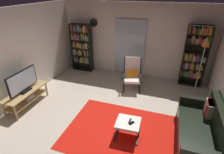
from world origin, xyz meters
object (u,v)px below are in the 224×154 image
Objects in this scene: bookshelf_near_tv at (82,46)px; leather_sofa at (203,131)px; floor_lamp_by_shelf at (205,48)px; lounge_armchair at (132,73)px; tv_remote at (130,121)px; cell_phone at (132,123)px; wall_clock at (94,23)px; television at (23,82)px; tv_stand at (27,96)px; bookshelf_near_sofa at (195,55)px; ottoman at (128,124)px.

bookshelf_near_tv is 1.00× the size of leather_sofa.
bookshelf_near_tv is 4.23m from floor_lamp_by_shelf.
lounge_armchair reaches higher than leather_sofa.
leather_sofa reaches higher than tv_remote.
tv_remote reaches higher than cell_phone.
television is at bearing -105.61° from wall_clock.
tv_stand reaches higher than cell_phone.
cell_phone is (-1.35, -3.05, -0.66)m from bookshelf_near_sofa.
cell_phone is (-1.47, -0.36, 0.10)m from leather_sofa.
television is at bearing -154.21° from cell_phone.
floor_lamp_by_shelf is at bearing 89.72° from leather_sofa.
ottoman is 3.76× the size of tv_remote.
tv_stand reaches higher than tv_remote.
tv_stand is at bearing -154.69° from floor_lamp_by_shelf.
lounge_armchair is 7.30× the size of cell_phone.
tv_remote reaches higher than ottoman.
television is 5.07m from floor_lamp_by_shelf.
tv_stand is 3.07m from cell_phone.
floor_lamp_by_shelf is at bearing -12.27° from wall_clock.
bookshelf_near_tv reaches higher than lounge_armchair.
lounge_armchair is (2.20, -0.82, -0.46)m from bookshelf_near_tv.
wall_clock is (-2.15, 3.19, 1.52)m from ottoman.
bookshelf_near_sofa is 1.97× the size of lounge_armchair.
tv_remote is at bearing -48.19° from bookshelf_near_tv.
floor_lamp_by_shelf reaches higher than lounge_armchair.
bookshelf_near_sofa is at bearing 32.26° from tv_stand.
bookshelf_near_sofa is 3.40m from cell_phone.
bookshelf_near_sofa reaches higher than bookshelf_near_tv.
floor_lamp_by_shelf is (1.48, 2.41, 1.08)m from cell_phone.
floor_lamp_by_shelf is (0.12, -0.64, 0.43)m from bookshelf_near_sofa.
bookshelf_near_sofa is 6.96× the size of wall_clock.
tv_remote is 0.50× the size of wall_clock.
bookshelf_near_sofa reaches higher than leather_sofa.
bookshelf_near_sofa is at bearing 64.69° from ottoman.
tv_stand is 0.66× the size of bookshelf_near_sofa.
leather_sofa is 2.68m from lounge_armchair.
television reaches higher than tv_stand.
tv_remote is (3.01, -0.21, -0.34)m from television.
tv_remote is (0.03, 0.04, 0.08)m from ottoman.
wall_clock is (-2.23, 3.21, 1.44)m from cell_phone.
bookshelf_near_sofa reaches higher than lounge_armchair.
leather_sofa is 1.55m from tv_remote.
television is at bearing -178.71° from leather_sofa.
leather_sofa is 1.58m from ottoman.
bookshelf_near_tv is at bearing -179.36° from bookshelf_near_sofa.
tv_stand is at bearing 177.60° from tv_remote.
cell_phone is at bearing -55.24° from wall_clock.
floor_lamp_by_shelf is 3.81m from wall_clock.
tv_stand is 0.73× the size of floor_lamp_by_shelf.
ottoman is 3.08m from floor_lamp_by_shelf.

